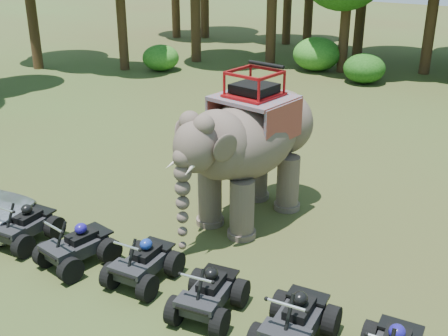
{
  "coord_description": "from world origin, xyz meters",
  "views": [
    {
      "loc": [
        6.47,
        -9.39,
        7.11
      ],
      "look_at": [
        0.0,
        1.2,
        1.9
      ],
      "focal_mm": 45.0,
      "sensor_mm": 36.0,
      "label": 1
    }
  ],
  "objects_px": {
    "atv_0": "(24,221)",
    "atv_1": "(77,241)",
    "atv_2": "(143,257)",
    "elephant": "(251,146)",
    "atv_3": "(208,288)",
    "atv_4": "(296,315)"
  },
  "relations": [
    {
      "from": "atv_0",
      "to": "atv_1",
      "type": "distance_m",
      "value": 1.83
    },
    {
      "from": "atv_0",
      "to": "atv_2",
      "type": "distance_m",
      "value": 3.57
    },
    {
      "from": "atv_0",
      "to": "elephant",
      "type": "bearing_deg",
      "value": 42.43
    },
    {
      "from": "atv_3",
      "to": "atv_0",
      "type": "bearing_deg",
      "value": 172.02
    },
    {
      "from": "atv_1",
      "to": "atv_4",
      "type": "relative_size",
      "value": 0.94
    },
    {
      "from": "atv_4",
      "to": "atv_3",
      "type": "bearing_deg",
      "value": 177.93
    },
    {
      "from": "atv_0",
      "to": "atv_4",
      "type": "distance_m",
      "value": 7.28
    },
    {
      "from": "elephant",
      "to": "atv_0",
      "type": "xyz_separation_m",
      "value": [
        -4.04,
        -4.14,
        -1.44
      ]
    },
    {
      "from": "atv_1",
      "to": "atv_2",
      "type": "bearing_deg",
      "value": 18.25
    },
    {
      "from": "elephant",
      "to": "atv_3",
      "type": "bearing_deg",
      "value": -63.21
    },
    {
      "from": "atv_1",
      "to": "atv_4",
      "type": "xyz_separation_m",
      "value": [
        5.45,
        0.09,
        0.04
      ]
    },
    {
      "from": "atv_3",
      "to": "atv_1",
      "type": "bearing_deg",
      "value": 172.6
    },
    {
      "from": "atv_1",
      "to": "elephant",
      "type": "bearing_deg",
      "value": 72.11
    },
    {
      "from": "atv_1",
      "to": "atv_3",
      "type": "height_order",
      "value": "atv_1"
    },
    {
      "from": "atv_3",
      "to": "atv_4",
      "type": "bearing_deg",
      "value": -5.75
    },
    {
      "from": "elephant",
      "to": "atv_3",
      "type": "xyz_separation_m",
      "value": [
        1.37,
        -4.16,
        -1.43
      ]
    },
    {
      "from": "atv_1",
      "to": "atv_2",
      "type": "distance_m",
      "value": 1.75
    },
    {
      "from": "atv_3",
      "to": "atv_4",
      "type": "distance_m",
      "value": 1.87
    },
    {
      "from": "atv_4",
      "to": "atv_2",
      "type": "bearing_deg",
      "value": 173.43
    },
    {
      "from": "atv_4",
      "to": "elephant",
      "type": "bearing_deg",
      "value": 124.24
    },
    {
      "from": "atv_4",
      "to": "atv_0",
      "type": "bearing_deg",
      "value": 176.27
    },
    {
      "from": "elephant",
      "to": "atv_2",
      "type": "relative_size",
      "value": 3.0
    }
  ]
}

